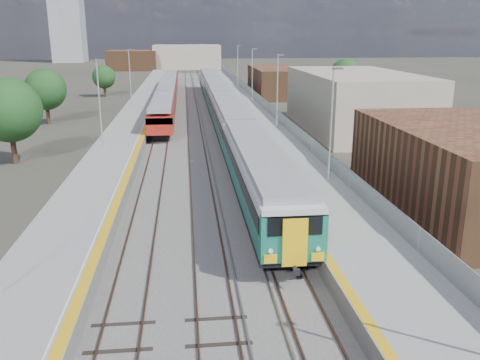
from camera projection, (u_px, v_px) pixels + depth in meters
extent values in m
plane|color=#47443A|center=(210.00, 125.00, 60.85)|extent=(320.00, 320.00, 0.00)
cube|color=#565451|center=(191.00, 121.00, 63.00)|extent=(10.50, 155.00, 0.06)
cube|color=#4C3323|center=(214.00, 117.00, 65.67)|extent=(0.07, 160.00, 0.14)
cube|color=#4C3323|center=(226.00, 117.00, 65.82)|extent=(0.07, 160.00, 0.14)
cube|color=#4C3323|center=(187.00, 117.00, 65.31)|extent=(0.07, 160.00, 0.14)
cube|color=#4C3323|center=(199.00, 117.00, 65.46)|extent=(0.07, 160.00, 0.14)
cube|color=#4C3323|center=(160.00, 118.00, 64.95)|extent=(0.07, 160.00, 0.14)
cube|color=#4C3323|center=(171.00, 118.00, 65.10)|extent=(0.07, 160.00, 0.14)
cube|color=gray|center=(212.00, 117.00, 65.64)|extent=(0.08, 160.00, 0.10)
cube|color=gray|center=(201.00, 117.00, 65.50)|extent=(0.08, 160.00, 0.10)
cube|color=slate|center=(251.00, 116.00, 63.64)|extent=(4.70, 155.00, 1.00)
cube|color=gray|center=(251.00, 112.00, 63.50)|extent=(4.70, 155.00, 0.03)
cube|color=gold|center=(235.00, 113.00, 63.28)|extent=(0.40, 155.00, 0.01)
cube|color=gray|center=(269.00, 107.00, 63.56)|extent=(0.06, 155.00, 1.20)
cylinder|color=#9EA0A3|center=(331.00, 125.00, 33.47)|extent=(0.12, 0.12, 7.50)
cube|color=#4C4C4F|center=(338.00, 68.00, 32.47)|extent=(0.70, 0.18, 0.14)
cylinder|color=#9EA0A3|center=(277.00, 91.00, 52.56)|extent=(0.12, 0.12, 7.50)
cube|color=#4C4C4F|center=(280.00, 55.00, 51.56)|extent=(0.70, 0.18, 0.14)
cylinder|color=#9EA0A3|center=(252.00, 76.00, 71.65)|extent=(0.12, 0.12, 7.50)
cube|color=#4C4C4F|center=(254.00, 49.00, 70.66)|extent=(0.70, 0.18, 0.14)
cylinder|color=#9EA0A3|center=(238.00, 67.00, 90.74)|extent=(0.12, 0.12, 7.50)
cube|color=#4C4C4F|center=(239.00, 45.00, 89.75)|extent=(0.70, 0.18, 0.14)
cube|color=slate|center=(136.00, 118.00, 62.17)|extent=(4.30, 155.00, 1.00)
cube|color=gray|center=(135.00, 114.00, 62.03)|extent=(4.30, 155.00, 0.03)
cube|color=gold|center=(151.00, 114.00, 62.22)|extent=(0.45, 155.00, 0.01)
cube|color=silver|center=(148.00, 114.00, 62.18)|extent=(0.08, 155.00, 0.01)
cylinder|color=#9EA0A3|center=(100.00, 104.00, 43.20)|extent=(0.12, 0.12, 7.50)
cube|color=#4C4C4F|center=(99.00, 60.00, 42.20)|extent=(0.70, 0.18, 0.14)
cylinder|color=#9EA0A3|center=(130.00, 78.00, 68.02)|extent=(0.12, 0.12, 7.50)
cube|color=#4C4C4F|center=(130.00, 50.00, 67.02)|extent=(0.70, 0.18, 0.14)
cube|color=brown|center=(465.00, 169.00, 31.02)|extent=(9.00, 16.00, 5.20)
cube|color=tan|center=(355.00, 101.00, 56.83)|extent=(11.00, 22.00, 6.40)
cube|color=brown|center=(277.00, 82.00, 88.25)|extent=(8.00, 18.00, 4.80)
cube|color=tan|center=(187.00, 57.00, 155.13)|extent=(20.00, 14.00, 7.00)
cube|color=brown|center=(132.00, 60.00, 148.91)|extent=(14.00, 12.00, 5.60)
cube|color=gray|center=(66.00, 6.00, 184.28)|extent=(11.00, 11.00, 40.00)
cube|color=black|center=(259.00, 193.00, 31.89)|extent=(2.79, 20.00, 0.47)
cube|color=#136650|center=(259.00, 181.00, 31.66)|extent=(2.89, 20.00, 1.17)
cube|color=black|center=(259.00, 167.00, 31.41)|extent=(2.95, 20.00, 0.80)
cube|color=silver|center=(259.00, 157.00, 31.23)|extent=(2.89, 20.00, 0.49)
cube|color=gray|center=(259.00, 150.00, 31.11)|extent=(2.56, 20.00, 0.41)
cube|color=black|center=(230.00, 132.00, 51.46)|extent=(2.79, 20.00, 0.47)
cube|color=#136650|center=(230.00, 124.00, 51.23)|extent=(2.89, 20.00, 1.17)
cube|color=black|center=(230.00, 115.00, 50.97)|extent=(2.95, 20.00, 0.80)
cube|color=silver|center=(230.00, 109.00, 50.80)|extent=(2.89, 20.00, 0.49)
cube|color=gray|center=(230.00, 105.00, 50.68)|extent=(2.56, 20.00, 0.41)
cube|color=black|center=(217.00, 105.00, 71.03)|extent=(2.79, 20.00, 0.47)
cube|color=#136650|center=(217.00, 99.00, 70.80)|extent=(2.89, 20.00, 1.17)
cube|color=black|center=(217.00, 92.00, 70.54)|extent=(2.95, 20.00, 0.80)
cube|color=silver|center=(217.00, 88.00, 70.37)|extent=(2.89, 20.00, 0.49)
cube|color=gray|center=(217.00, 84.00, 70.24)|extent=(2.56, 20.00, 0.41)
cube|color=black|center=(210.00, 89.00, 90.60)|extent=(2.79, 20.00, 0.47)
cube|color=#136650|center=(210.00, 84.00, 90.37)|extent=(2.89, 20.00, 1.17)
cube|color=black|center=(210.00, 79.00, 90.11)|extent=(2.95, 20.00, 0.80)
cube|color=silver|center=(210.00, 76.00, 89.93)|extent=(2.89, 20.00, 0.49)
cube|color=gray|center=(210.00, 73.00, 89.81)|extent=(2.56, 20.00, 0.41)
cube|color=#136650|center=(293.00, 237.00, 21.74)|extent=(2.87, 0.62, 2.15)
cube|color=black|center=(295.00, 226.00, 21.26)|extent=(2.36, 0.06, 0.82)
cube|color=yellow|center=(295.00, 243.00, 21.41)|extent=(1.08, 0.10, 2.15)
cube|color=black|center=(163.00, 125.00, 57.99)|extent=(1.76, 14.93, 0.61)
cube|color=maroon|center=(163.00, 113.00, 57.58)|extent=(2.59, 17.56, 1.85)
cube|color=black|center=(163.00, 108.00, 57.45)|extent=(2.64, 17.56, 0.65)
cube|color=gray|center=(162.00, 100.00, 57.19)|extent=(2.31, 17.56, 0.37)
cube|color=black|center=(168.00, 104.00, 75.23)|extent=(1.76, 14.93, 0.61)
cube|color=maroon|center=(168.00, 94.00, 74.82)|extent=(2.59, 17.56, 1.85)
cube|color=black|center=(167.00, 91.00, 74.69)|extent=(2.64, 17.56, 0.65)
cube|color=gray|center=(167.00, 85.00, 74.43)|extent=(2.31, 17.56, 0.37)
cube|color=black|center=(171.00, 91.00, 92.47)|extent=(1.76, 14.93, 0.61)
cube|color=maroon|center=(170.00, 83.00, 92.06)|extent=(2.59, 17.56, 1.85)
cube|color=black|center=(170.00, 80.00, 91.94)|extent=(2.64, 17.56, 0.65)
cube|color=gray|center=(170.00, 75.00, 91.68)|extent=(2.31, 17.56, 0.37)
cylinder|color=#382619|center=(14.00, 149.00, 42.45)|extent=(0.44, 0.44, 2.50)
sphere|color=#193B16|center=(9.00, 110.00, 41.53)|extent=(5.29, 5.29, 5.29)
cylinder|color=#382619|center=(48.00, 115.00, 60.90)|extent=(0.44, 0.44, 2.30)
sphere|color=#193B16|center=(45.00, 89.00, 60.06)|extent=(4.85, 4.85, 4.85)
cylinder|color=#382619|center=(105.00, 91.00, 87.25)|extent=(0.44, 0.44, 1.84)
sphere|color=#193B16|center=(104.00, 77.00, 86.57)|extent=(3.89, 3.89, 3.89)
cylinder|color=#382619|center=(344.00, 93.00, 81.87)|extent=(0.44, 0.44, 2.33)
sphere|color=#193B16|center=(345.00, 74.00, 81.02)|extent=(4.92, 4.92, 4.92)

